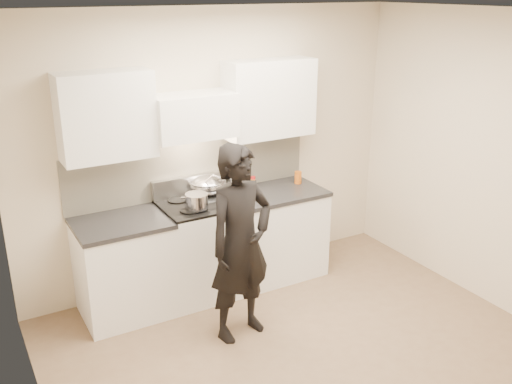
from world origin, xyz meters
TOP-DOWN VIEW (x-y plane):
  - ground_plane at (0.00, 0.00)m, footprint 4.00×4.00m
  - room_shell at (-0.06, 0.37)m, footprint 4.04×3.54m
  - stove at (-0.30, 1.42)m, footprint 0.76×0.65m
  - counter_right at (0.53, 1.43)m, footprint 0.92×0.67m
  - counter_left at (-1.08, 1.43)m, footprint 0.82×0.67m
  - wok at (-0.18, 1.57)m, footprint 0.35×0.43m
  - stock_pot at (-0.41, 1.28)m, footprint 0.29×0.22m
  - utensil_crock at (0.15, 1.65)m, footprint 0.12×0.12m
  - spice_jar at (0.39, 1.66)m, footprint 0.05×0.05m
  - oil_glass at (0.84, 1.50)m, footprint 0.07×0.07m
  - person at (-0.31, 0.62)m, footprint 0.69×0.52m

SIDE VIEW (x-z plane):
  - ground_plane at x=0.00m, z-range 0.00..0.00m
  - counter_right at x=0.53m, z-range 0.00..0.92m
  - counter_left at x=-1.08m, z-range 0.00..0.92m
  - stove at x=-0.30m, z-range 0.00..0.95m
  - person at x=-0.31m, z-range 0.00..1.70m
  - spice_jar at x=0.39m, z-range 0.92..1.02m
  - oil_glass at x=0.84m, z-range 0.92..1.05m
  - utensil_crock at x=0.15m, z-range 0.86..1.17m
  - stock_pot at x=-0.41m, z-range 0.96..1.10m
  - wok at x=-0.18m, z-range 0.91..1.20m
  - room_shell at x=-0.06m, z-range 0.25..2.95m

